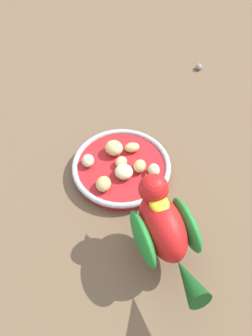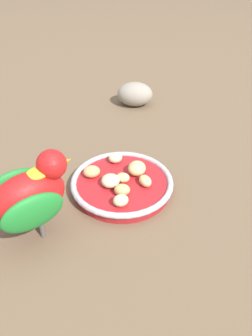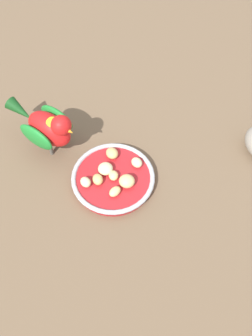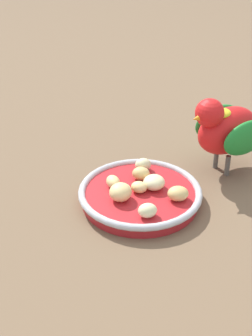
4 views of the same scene
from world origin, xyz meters
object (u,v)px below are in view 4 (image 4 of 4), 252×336
at_px(apple_piece_7, 139,187).
at_px(apple_piece_3, 148,210).
at_px(apple_piece_1, 113,181).
at_px(apple_piece_4, 141,173).
at_px(apple_piece_0, 154,182).
at_px(apple_piece_6, 143,165).
at_px(apple_piece_2, 178,193).
at_px(parrot, 230,127).
at_px(apple_piece_5, 121,192).
at_px(feeding_bowl, 140,195).

bearing_deg(apple_piece_7, apple_piece_3, -82.37).
distance_m(apple_piece_1, apple_piece_4, 0.05).
bearing_deg(apple_piece_0, apple_piece_6, 103.95).
distance_m(apple_piece_2, apple_piece_3, 0.06).
distance_m(apple_piece_1, apple_piece_7, 0.04).
bearing_deg(apple_piece_0, apple_piece_3, -101.87).
bearing_deg(parrot, apple_piece_0, 3.56).
bearing_deg(apple_piece_4, apple_piece_3, -87.99).
relative_size(apple_piece_6, apple_piece_7, 1.06).
height_order(apple_piece_6, parrot, parrot).
height_order(apple_piece_3, apple_piece_4, same).
height_order(apple_piece_4, apple_piece_5, apple_piece_5).
distance_m(apple_piece_1, apple_piece_6, 0.07).
bearing_deg(apple_piece_1, apple_piece_5, -73.69).
relative_size(apple_piece_2, parrot, 0.17).
relative_size(apple_piece_7, parrot, 0.13).
xyz_separation_m(feeding_bowl, apple_piece_0, (0.02, 0.01, 0.02)).
bearing_deg(apple_piece_6, apple_piece_4, -100.63).
height_order(apple_piece_3, apple_piece_7, apple_piece_3).
bearing_deg(apple_piece_6, apple_piece_3, -90.74).
bearing_deg(apple_piece_0, apple_piece_4, 124.44).
bearing_deg(parrot, apple_piece_1, -7.69).
relative_size(apple_piece_2, apple_piece_4, 1.12).
xyz_separation_m(apple_piece_2, apple_piece_4, (-0.05, 0.06, -0.00)).
bearing_deg(apple_piece_4, apple_piece_6, 79.37).
relative_size(apple_piece_6, parrot, 0.14).
bearing_deg(apple_piece_2, parrot, 49.89).
distance_m(apple_piece_4, apple_piece_7, 0.04).
bearing_deg(parrot, apple_piece_7, 2.01).
bearing_deg(apple_piece_1, apple_piece_7, -23.25).
bearing_deg(apple_piece_7, parrot, 31.22).
height_order(apple_piece_3, apple_piece_6, same).
height_order(apple_piece_6, apple_piece_7, apple_piece_6).
distance_m(apple_piece_3, apple_piece_4, 0.10).
distance_m(feeding_bowl, apple_piece_3, 0.06).
bearing_deg(apple_piece_2, apple_piece_4, 131.40).
distance_m(apple_piece_2, apple_piece_6, 0.09).
relative_size(apple_piece_2, apple_piece_7, 1.25).
bearing_deg(feeding_bowl, apple_piece_6, 82.47).
xyz_separation_m(apple_piece_2, apple_piece_7, (-0.05, 0.02, -0.00)).
bearing_deg(parrot, apple_piece_3, 17.78).
height_order(apple_piece_0, apple_piece_1, apple_piece_0).
relative_size(apple_piece_4, apple_piece_6, 1.05).
distance_m(apple_piece_1, apple_piece_2, 0.10).
height_order(apple_piece_0, parrot, parrot).
bearing_deg(apple_piece_2, apple_piece_7, 158.65).
relative_size(feeding_bowl, apple_piece_7, 7.54).
xyz_separation_m(apple_piece_4, apple_piece_6, (0.00, 0.03, 0.00)).
height_order(feeding_bowl, apple_piece_6, apple_piece_6).
relative_size(apple_piece_3, apple_piece_4, 0.98).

